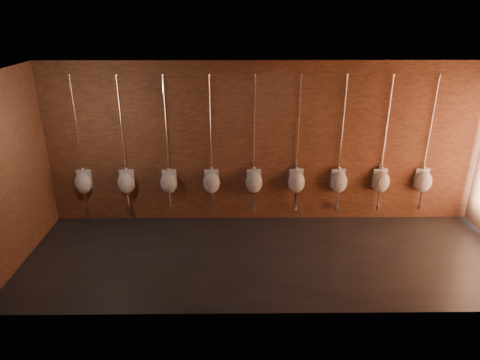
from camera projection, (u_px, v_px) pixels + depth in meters
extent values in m
plane|color=black|center=(268.00, 257.00, 7.56)|extent=(8.50, 8.50, 0.00)
cube|color=black|center=(273.00, 72.00, 6.34)|extent=(8.50, 3.00, 0.04)
cube|color=brown|center=(264.00, 145.00, 8.34)|extent=(8.50, 0.04, 3.20)
cube|color=brown|center=(279.00, 214.00, 5.56)|extent=(8.50, 0.04, 3.20)
cube|color=brown|center=(8.00, 173.00, 6.91)|extent=(0.04, 3.00, 3.20)
ellipsoid|color=silver|center=(83.00, 183.00, 8.47)|extent=(0.37, 0.33, 0.45)
cube|color=silver|center=(85.00, 179.00, 8.55)|extent=(0.29, 0.08, 0.40)
cylinder|color=#A2A2A2|center=(81.00, 184.00, 8.36)|extent=(0.20, 0.04, 0.20)
cylinder|color=white|center=(76.00, 125.00, 8.11)|extent=(0.02, 0.02, 1.88)
sphere|color=white|center=(83.00, 169.00, 8.44)|extent=(0.08, 0.08, 0.08)
cylinder|color=white|center=(69.00, 75.00, 7.75)|extent=(0.05, 0.05, 0.01)
cylinder|color=white|center=(86.00, 198.00, 8.60)|extent=(0.03, 0.03, 0.33)
cylinder|color=white|center=(87.00, 208.00, 8.68)|extent=(0.08, 0.08, 0.11)
cylinder|color=white|center=(88.00, 207.00, 8.75)|extent=(0.03, 0.15, 0.03)
ellipsoid|color=silver|center=(126.00, 183.00, 8.48)|extent=(0.37, 0.33, 0.45)
cube|color=silver|center=(127.00, 179.00, 8.56)|extent=(0.29, 0.08, 0.40)
cylinder|color=#A2A2A2|center=(125.00, 184.00, 8.37)|extent=(0.20, 0.04, 0.20)
cylinder|color=white|center=(121.00, 125.00, 8.12)|extent=(0.02, 0.02, 1.88)
sphere|color=white|center=(126.00, 169.00, 8.45)|extent=(0.08, 0.08, 0.08)
cylinder|color=white|center=(116.00, 75.00, 7.76)|extent=(0.05, 0.05, 0.01)
cylinder|color=white|center=(128.00, 198.00, 8.60)|extent=(0.03, 0.03, 0.33)
cylinder|color=white|center=(129.00, 208.00, 8.69)|extent=(0.08, 0.08, 0.11)
cylinder|color=white|center=(130.00, 206.00, 8.76)|extent=(0.03, 0.15, 0.03)
ellipsoid|color=silver|center=(169.00, 183.00, 8.49)|extent=(0.37, 0.33, 0.45)
cube|color=silver|center=(169.00, 179.00, 8.57)|extent=(0.29, 0.08, 0.40)
cylinder|color=#A2A2A2|center=(168.00, 184.00, 8.38)|extent=(0.20, 0.04, 0.20)
cylinder|color=white|center=(166.00, 125.00, 8.13)|extent=(0.02, 0.02, 1.88)
sphere|color=white|center=(169.00, 168.00, 8.45)|extent=(0.08, 0.08, 0.08)
cylinder|color=white|center=(162.00, 75.00, 7.77)|extent=(0.05, 0.05, 0.01)
cylinder|color=white|center=(170.00, 198.00, 8.61)|extent=(0.03, 0.03, 0.33)
cylinder|color=white|center=(171.00, 208.00, 8.70)|extent=(0.08, 0.08, 0.11)
cylinder|color=white|center=(171.00, 206.00, 8.77)|extent=(0.03, 0.15, 0.03)
ellipsoid|color=silver|center=(211.00, 183.00, 8.50)|extent=(0.37, 0.33, 0.45)
cube|color=silver|center=(212.00, 179.00, 8.58)|extent=(0.29, 0.08, 0.40)
cylinder|color=#A2A2A2|center=(211.00, 184.00, 8.38)|extent=(0.20, 0.04, 0.20)
cylinder|color=white|center=(210.00, 125.00, 8.14)|extent=(0.02, 0.02, 1.88)
sphere|color=white|center=(211.00, 168.00, 8.46)|extent=(0.08, 0.08, 0.08)
cylinder|color=white|center=(209.00, 75.00, 7.78)|extent=(0.05, 0.05, 0.01)
cylinder|color=white|center=(212.00, 198.00, 8.62)|extent=(0.03, 0.03, 0.33)
cylinder|color=white|center=(212.00, 208.00, 8.71)|extent=(0.08, 0.08, 0.11)
cylinder|color=white|center=(212.00, 206.00, 8.77)|extent=(0.03, 0.15, 0.03)
ellipsoid|color=silver|center=(254.00, 182.00, 8.51)|extent=(0.37, 0.33, 0.45)
cube|color=silver|center=(254.00, 178.00, 8.59)|extent=(0.29, 0.08, 0.40)
cylinder|color=#A2A2A2|center=(254.00, 183.00, 8.39)|extent=(0.20, 0.04, 0.20)
cylinder|color=white|center=(255.00, 125.00, 8.14)|extent=(0.02, 0.02, 1.88)
sphere|color=white|center=(254.00, 168.00, 8.47)|extent=(0.08, 0.08, 0.08)
cylinder|color=white|center=(255.00, 75.00, 7.79)|extent=(0.05, 0.05, 0.01)
cylinder|color=white|center=(254.00, 197.00, 8.63)|extent=(0.03, 0.03, 0.33)
cylinder|color=white|center=(254.00, 207.00, 8.71)|extent=(0.08, 0.08, 0.11)
cylinder|color=white|center=(253.00, 206.00, 8.78)|extent=(0.03, 0.15, 0.03)
ellipsoid|color=silver|center=(296.00, 182.00, 8.51)|extent=(0.37, 0.33, 0.45)
cube|color=silver|center=(296.00, 178.00, 8.60)|extent=(0.29, 0.08, 0.40)
cylinder|color=#A2A2A2|center=(297.00, 183.00, 8.40)|extent=(0.20, 0.04, 0.20)
cylinder|color=white|center=(299.00, 124.00, 8.15)|extent=(0.02, 0.02, 1.88)
sphere|color=white|center=(297.00, 168.00, 8.48)|extent=(0.08, 0.08, 0.08)
cylinder|color=white|center=(302.00, 74.00, 7.80)|extent=(0.05, 0.05, 0.01)
cylinder|color=white|center=(296.00, 197.00, 8.64)|extent=(0.03, 0.03, 0.33)
cylinder|color=white|center=(295.00, 207.00, 8.72)|extent=(0.08, 0.08, 0.11)
cylinder|color=white|center=(295.00, 206.00, 8.79)|extent=(0.03, 0.15, 0.03)
ellipsoid|color=silver|center=(339.00, 182.00, 8.52)|extent=(0.37, 0.33, 0.45)
cube|color=silver|center=(338.00, 178.00, 8.60)|extent=(0.29, 0.08, 0.40)
cylinder|color=#A2A2A2|center=(340.00, 183.00, 8.41)|extent=(0.20, 0.04, 0.20)
cylinder|color=white|center=(343.00, 124.00, 8.16)|extent=(0.02, 0.02, 1.88)
sphere|color=white|center=(339.00, 168.00, 8.49)|extent=(0.08, 0.08, 0.08)
cylinder|color=white|center=(348.00, 74.00, 7.80)|extent=(0.05, 0.05, 0.01)
cylinder|color=white|center=(337.00, 197.00, 8.65)|extent=(0.03, 0.03, 0.33)
cylinder|color=white|center=(336.00, 207.00, 8.73)|extent=(0.08, 0.08, 0.11)
cylinder|color=white|center=(336.00, 205.00, 8.80)|extent=(0.03, 0.15, 0.03)
ellipsoid|color=silver|center=(381.00, 182.00, 8.53)|extent=(0.37, 0.33, 0.45)
cube|color=silver|center=(380.00, 178.00, 8.61)|extent=(0.29, 0.08, 0.40)
cylinder|color=#A2A2A2|center=(383.00, 183.00, 8.42)|extent=(0.20, 0.04, 0.20)
cylinder|color=white|center=(387.00, 124.00, 8.17)|extent=(0.02, 0.02, 1.88)
sphere|color=white|center=(382.00, 168.00, 8.50)|extent=(0.08, 0.08, 0.08)
cylinder|color=white|center=(394.00, 74.00, 7.81)|extent=(0.05, 0.05, 0.01)
cylinder|color=white|center=(379.00, 197.00, 8.65)|extent=(0.03, 0.03, 0.33)
cylinder|color=white|center=(378.00, 207.00, 8.74)|extent=(0.08, 0.08, 0.11)
cylinder|color=white|center=(377.00, 205.00, 8.81)|extent=(0.03, 0.15, 0.03)
ellipsoid|color=silver|center=(423.00, 182.00, 8.54)|extent=(0.37, 0.33, 0.45)
cube|color=silver|center=(421.00, 178.00, 8.62)|extent=(0.29, 0.08, 0.40)
cylinder|color=#A2A2A2|center=(426.00, 183.00, 8.42)|extent=(0.20, 0.04, 0.20)
cylinder|color=white|center=(431.00, 124.00, 8.18)|extent=(0.02, 0.02, 1.88)
sphere|color=white|center=(424.00, 168.00, 8.50)|extent=(0.08, 0.08, 0.08)
cylinder|color=white|center=(440.00, 74.00, 7.82)|extent=(0.05, 0.05, 0.01)
cylinder|color=white|center=(421.00, 197.00, 8.66)|extent=(0.03, 0.03, 0.33)
cylinder|color=white|center=(419.00, 207.00, 8.75)|extent=(0.08, 0.08, 0.11)
cylinder|color=white|center=(417.00, 205.00, 8.82)|extent=(0.03, 0.15, 0.03)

